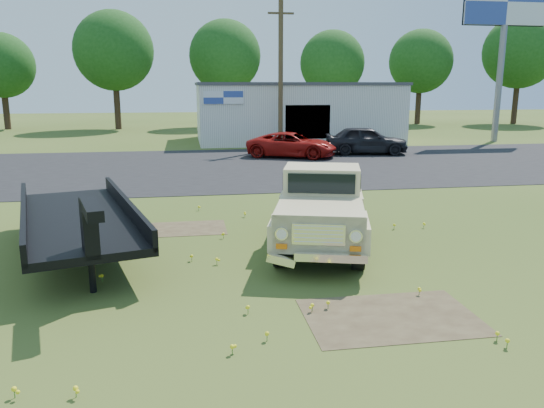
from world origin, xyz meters
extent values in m
plane|color=#374D19|center=(0.00, 0.00, 0.00)|extent=(140.00, 140.00, 0.00)
cube|color=black|center=(0.00, 15.00, 0.00)|extent=(90.00, 14.00, 0.02)
cube|color=#443624|center=(1.50, -3.00, 0.00)|extent=(3.00, 2.00, 0.01)
cube|color=#443624|center=(-2.00, 3.50, 0.00)|extent=(2.20, 1.60, 0.01)
cube|color=#B9B9B5|center=(6.00, 27.00, 2.00)|extent=(14.00, 8.00, 4.00)
cube|color=#3F3F44|center=(6.00, 27.00, 4.05)|extent=(14.20, 8.20, 0.20)
cube|color=black|center=(6.00, 23.05, 1.60)|extent=(3.00, 0.10, 2.20)
cube|color=silver|center=(0.50, 22.95, 3.20)|extent=(2.50, 0.08, 0.80)
cylinder|color=slate|center=(20.00, 24.00, 4.00)|extent=(0.44, 0.44, 8.00)
cube|color=silver|center=(20.00, 24.00, 9.50)|extent=(6.00, 0.30, 3.00)
cube|color=black|center=(20.00, 24.18, 9.50)|extent=(6.10, 0.10, 3.10)
cylinder|color=#44331F|center=(4.00, 22.00, 4.50)|extent=(0.30, 0.30, 9.00)
cube|color=#44331F|center=(4.00, 22.00, 8.20)|extent=(1.60, 0.12, 0.12)
cylinder|color=#342317|center=(-18.00, 41.00, 1.62)|extent=(0.56, 0.56, 3.24)
sphere|color=#184814|center=(-18.00, 41.00, 5.69)|extent=(5.76, 5.76, 5.76)
cylinder|color=#342317|center=(-8.00, 39.50, 1.98)|extent=(0.56, 0.56, 3.96)
sphere|color=#184814|center=(-8.00, 39.50, 6.95)|extent=(7.04, 7.04, 7.04)
cylinder|color=#342317|center=(2.00, 40.50, 1.89)|extent=(0.56, 0.56, 3.78)
sphere|color=#184814|center=(2.00, 40.50, 6.64)|extent=(6.72, 6.72, 6.72)
cylinder|color=#342317|center=(12.00, 39.00, 1.71)|extent=(0.56, 0.56, 3.42)
sphere|color=#184814|center=(12.00, 39.00, 6.00)|extent=(6.08, 6.08, 6.08)
cylinder|color=#342317|center=(22.00, 41.50, 1.80)|extent=(0.56, 0.56, 3.60)
sphere|color=#184814|center=(22.00, 41.50, 6.32)|extent=(6.40, 6.40, 6.40)
cylinder|color=#342317|center=(32.00, 40.00, 2.07)|extent=(0.56, 0.56, 4.14)
sphere|color=#184814|center=(32.00, 40.00, 7.27)|extent=(7.36, 7.36, 7.36)
imported|color=maroon|center=(3.92, 17.88, 0.69)|extent=(5.46, 4.08, 1.38)
imported|color=black|center=(8.46, 18.53, 0.81)|extent=(5.07, 2.82, 1.63)
camera|label=1|loc=(-1.94, -11.17, 3.97)|focal=35.00mm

